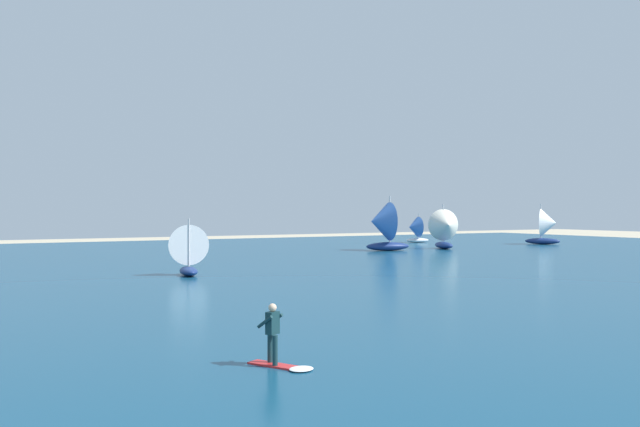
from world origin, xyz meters
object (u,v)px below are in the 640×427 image
Objects in this scene: sailboat_far_left at (446,228)px; sailboat_mid_right at (547,226)px; sailboat_mid_left at (415,229)px; sailboat_leading at (382,226)px; sailboat_anchored_offshore at (187,249)px; kitesurfer at (278,344)px.

sailboat_mid_right is at bearing 5.07° from sailboat_far_left.
sailboat_mid_left is at bearing 134.58° from sailboat_mid_right.
sailboat_anchored_offshore is at bearing -149.52° from sailboat_leading.
sailboat_leading is (25.77, 15.17, 0.89)m from sailboat_anchored_offshore.
sailboat_anchored_offshore is (-50.55, -15.83, -0.55)m from sailboat_mid_right.
sailboat_anchored_offshore is 0.65× the size of sailboat_leading.
sailboat_far_left is at bearing 23.17° from sailboat_anchored_offshore.
sailboat_mid_left is at bearing 34.73° from sailboat_anchored_offshore.
sailboat_mid_right is 1.31× the size of sailboat_mid_left.
kitesurfer is 0.41× the size of sailboat_mid_right.
kitesurfer is 56.72m from sailboat_far_left.
sailboat_far_left is at bearing 45.31° from kitesurfer.
sailboat_leading is at bearing 51.96° from kitesurfer.
sailboat_anchored_offshore is at bearing 76.09° from kitesurfer.
sailboat_mid_left reaches higher than sailboat_anchored_offshore.
sailboat_mid_right is (17.11, 1.52, 0.02)m from sailboat_far_left.
sailboat_mid_left is (39.30, 27.24, 0.03)m from sailboat_anchored_offshore.
kitesurfer is 52.32m from sailboat_leading.
sailboat_anchored_offshore is at bearing -156.83° from sailboat_far_left.
sailboat_leading is at bearing 30.48° from sailboat_anchored_offshore.
sailboat_mid_right reaches higher than sailboat_anchored_offshore.
sailboat_leading is at bearing -138.25° from sailboat_mid_left.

